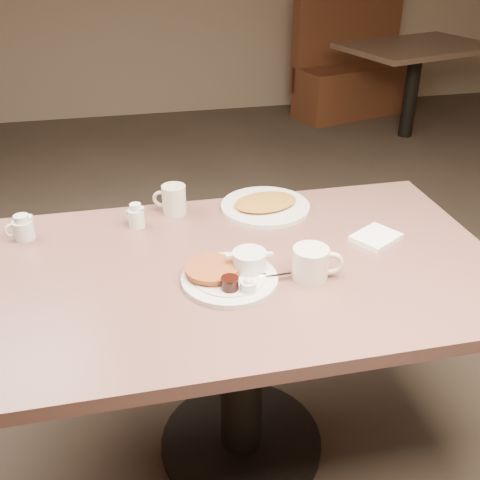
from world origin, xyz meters
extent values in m
cube|color=#4C3F33|center=(0.00, 0.00, -0.01)|extent=(7.00, 8.00, 0.02)
cube|color=#84564C|center=(0.00, 0.00, 0.73)|extent=(1.50, 0.90, 0.04)
cylinder|color=black|center=(0.00, 0.00, 0.38)|extent=(0.14, 0.14, 0.69)
cylinder|color=black|center=(0.00, 0.00, 0.01)|extent=(0.56, 0.56, 0.03)
cylinder|color=silver|center=(-0.05, -0.08, 0.76)|extent=(0.29, 0.29, 0.01)
cylinder|color=silver|center=(-0.05, -0.08, 0.77)|extent=(0.22, 0.22, 0.00)
cylinder|color=#944820|center=(-0.09, -0.05, 0.77)|extent=(0.17, 0.17, 0.01)
cylinder|color=#944820|center=(-0.10, -0.05, 0.78)|extent=(0.16, 0.16, 0.01)
cylinder|color=silver|center=(0.01, -0.05, 0.79)|extent=(0.10, 0.10, 0.05)
cube|color=silver|center=(-0.04, -0.05, 0.81)|extent=(0.02, 0.01, 0.01)
cube|color=silver|center=(0.07, -0.06, 0.81)|extent=(0.02, 0.01, 0.01)
ellipsoid|color=silver|center=(0.00, -0.05, 0.81)|extent=(0.05, 0.05, 0.03)
ellipsoid|color=silver|center=(0.02, -0.06, 0.81)|extent=(0.04, 0.04, 0.02)
cylinder|color=black|center=(-0.06, -0.14, 0.78)|extent=(0.05, 0.05, 0.04)
cylinder|color=silver|center=(-0.02, -0.15, 0.78)|extent=(0.05, 0.05, 0.03)
ellipsoid|color=beige|center=(-0.02, -0.15, 0.79)|extent=(0.03, 0.03, 0.02)
cube|color=silver|center=(0.09, -0.10, 0.77)|extent=(0.10, 0.01, 0.00)
ellipsoid|color=silver|center=(0.03, -0.09, 0.77)|extent=(0.03, 0.03, 0.01)
cylinder|color=#EFE6C9|center=(0.17, -0.10, 0.80)|extent=(0.12, 0.12, 0.09)
cylinder|color=#29241D|center=(0.17, -0.10, 0.83)|extent=(0.10, 0.10, 0.01)
torus|color=#EFE6C9|center=(0.23, -0.12, 0.80)|extent=(0.07, 0.03, 0.07)
cube|color=white|center=(0.44, 0.05, 0.76)|extent=(0.17, 0.17, 0.02)
cylinder|color=beige|center=(-0.15, 0.37, 0.80)|extent=(0.10, 0.10, 0.10)
torus|color=beige|center=(-0.19, 0.38, 0.80)|extent=(0.06, 0.03, 0.06)
cylinder|color=silver|center=(-0.63, 0.29, 0.78)|extent=(0.07, 0.07, 0.06)
cylinder|color=silver|center=(-0.63, 0.29, 0.82)|extent=(0.05, 0.05, 0.02)
cone|color=silver|center=(-0.60, 0.30, 0.82)|extent=(0.02, 0.02, 0.02)
torus|color=silver|center=(-0.66, 0.29, 0.79)|extent=(0.05, 0.02, 0.05)
cylinder|color=silver|center=(-0.28, 0.30, 0.78)|extent=(0.06, 0.06, 0.06)
cylinder|color=silver|center=(-0.28, 0.30, 0.82)|extent=(0.04, 0.04, 0.02)
cone|color=silver|center=(-0.26, 0.29, 0.82)|extent=(0.02, 0.03, 0.02)
torus|color=silver|center=(-0.30, 0.32, 0.79)|extent=(0.03, 0.03, 0.04)
cylinder|color=silver|center=(0.16, 0.34, 0.76)|extent=(0.37, 0.37, 0.01)
ellipsoid|color=#AE7427|center=(0.16, 0.34, 0.78)|extent=(0.25, 0.21, 0.02)
cube|color=brown|center=(1.88, 3.59, 0.23)|extent=(1.21, 0.71, 0.45)
cube|color=brown|center=(1.83, 3.77, 0.67)|extent=(1.13, 0.41, 0.90)
cube|color=brown|center=(2.07, 2.90, 0.73)|extent=(1.30, 1.04, 0.04)
cylinder|color=black|center=(2.07, 2.90, 0.35)|extent=(0.14, 0.14, 0.71)
camera|label=1|loc=(-0.30, -1.35, 1.62)|focal=42.47mm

